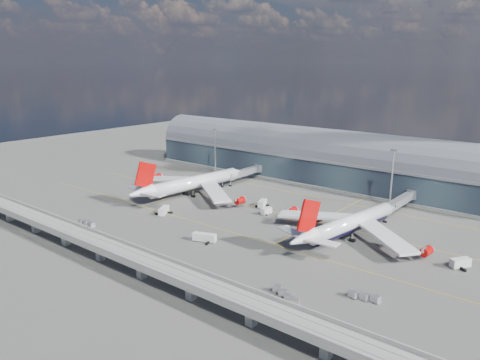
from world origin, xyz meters
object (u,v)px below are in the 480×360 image
Objects in this scene: cargo_train_0 at (87,223)px; cargo_train_2 at (364,296)px; service_truck_5 at (262,203)px; cargo_train_1 at (286,295)px; floodlight_mast_right at (392,177)px; service_truck_4 at (266,211)px; airliner_right at (349,224)px; airliner_left at (191,183)px; floodlight_mast_left at (215,150)px; service_truck_3 at (460,263)px; service_truck_1 at (157,195)px; service_truck_2 at (204,237)px; service_truck_0 at (164,211)px.

cargo_train_2 is (107.28, 12.62, 0.02)m from cargo_train_0.
cargo_train_1 is (52.66, -61.31, -0.58)m from service_truck_5.
service_truck_5 reaches higher than cargo_train_0.
floodlight_mast_right is 55.23m from service_truck_4.
floodlight_mast_right is at bearing 29.88° from cargo_train_2.
cargo_train_0 is (-83.64, -51.37, -4.11)m from airliner_right.
floodlight_mast_left is at bearing 123.15° from airliner_left.
airliner_left reaches higher than service_truck_3.
service_truck_2 reaches higher than service_truck_1.
service_truck_3 is at bearing -48.22° from floodlight_mast_right.
floodlight_mast_right is 3.41× the size of service_truck_0.
service_truck_1 is 0.51× the size of cargo_train_2.
service_truck_3 is at bearing 3.49° from airliner_left.
airliner_right is 5.63× the size of cargo_train_1.
airliner_right is at bearing -50.77° from cargo_train_0.
floodlight_mast_right is 2.93× the size of cargo_train_2.
floodlight_mast_left is 3.41× the size of service_truck_0.
floodlight_mast_left is 74.33m from service_truck_0.
cargo_train_0 is at bearing -139.84° from airliner_right.
airliner_left is 37.60m from service_truck_5.
service_truck_0 is (11.34, -27.54, -4.29)m from airliner_left.
cargo_train_0 is at bearing -143.56° from service_truck_0.
service_truck_0 is 1.69× the size of service_truck_1.
airliner_left reaches higher than service_truck_4.
service_truck_5 is 0.62× the size of cargo_train_1.
service_truck_4 is at bearing -65.04° from service_truck_5.
airliner_left is 8.92× the size of service_truck_0.
floodlight_mast_right reaches higher than service_truck_2.
airliner_left is at bearing 83.23° from service_truck_0.
cargo_train_2 reaches higher than cargo_train_1.
airliner_right is (102.08, -42.95, -8.55)m from floodlight_mast_left.
airliner_right reaches higher than service_truck_1.
service_truck_0 is (-68.91, -66.43, -12.07)m from floodlight_mast_right.
floodlight_mast_right is 5.19× the size of service_truck_4.
service_truck_1 is (-89.34, -52.30, -12.38)m from floodlight_mast_right.
service_truck_5 is (45.95, 19.48, 0.31)m from service_truck_1.
airliner_left is at bearing -147.19° from service_truck_3.
service_truck_5 is (-45.47, 10.13, -3.53)m from airliner_right.
service_truck_5 reaches higher than service_truck_4.
floodlight_mast_left is 5.19× the size of service_truck_4.
airliner_left is 82.43m from airliner_right.
service_truck_1 is 129.44m from service_truck_3.
cargo_train_0 is (-12.65, -27.89, -0.58)m from service_truck_0.
cargo_train_1 is at bearing -48.68° from service_truck_0.
floodlight_mast_left reaches higher than cargo_train_2.
floodlight_mast_left is 76.44m from service_truck_4.
service_truck_1 is (-20.44, 14.13, -0.31)m from service_truck_0.
airliner_left is 10.43× the size of service_truck_3.
service_truck_4 reaches higher than cargo_train_0.
cargo_train_1 is (-30.60, -49.51, -0.56)m from service_truck_3.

